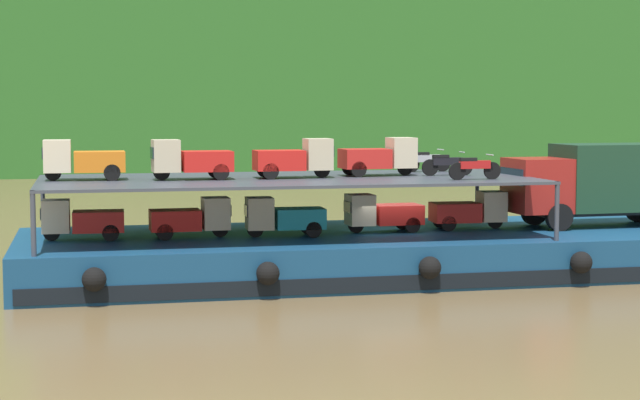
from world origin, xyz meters
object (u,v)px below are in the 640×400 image
object	(u,v)px
mini_truck_lower_mid	(283,217)
mini_truck_upper_stern	(83,160)
mini_truck_lower_bow	(470,210)
mini_truck_lower_aft	(191,218)
mini_truck_lower_fore	(382,213)
mini_truck_upper_mid	(190,160)
motorcycle_upper_stbd	(427,161)
mini_truck_lower_stern	(81,220)
mini_truck_upper_fore	(295,158)
cargo_barge	(391,252)
motorcycle_upper_centre	(447,164)
motorcycle_upper_port	(474,167)
covered_lorry	(601,181)
mini_truck_upper_bow	(380,157)

from	to	relation	value
mini_truck_lower_mid	mini_truck_upper_stern	distance (m)	7.12
mini_truck_lower_bow	mini_truck_lower_aft	bearing A→B (deg)	-177.91
mini_truck_lower_fore	mini_truck_upper_mid	world-z (taller)	mini_truck_upper_mid
mini_truck_lower_aft	mini_truck_upper_mid	distance (m)	2.00
motorcycle_upper_stbd	mini_truck_lower_stern	bearing A→B (deg)	-170.16
mini_truck_upper_fore	motorcycle_upper_stbd	distance (m)	6.11
cargo_barge	mini_truck_lower_aft	distance (m)	7.35
mini_truck_lower_fore	cargo_barge	bearing A→B (deg)	-3.01
mini_truck_lower_fore	motorcycle_upper_centre	bearing A→B (deg)	0.43
mini_truck_upper_fore	motorcycle_upper_stbd	world-z (taller)	mini_truck_upper_fore
mini_truck_upper_stern	motorcycle_upper_centre	bearing A→B (deg)	-1.86
motorcycle_upper_port	mini_truck_upper_stern	bearing A→B (deg)	168.43
mini_truck_lower_stern	mini_truck_lower_mid	distance (m)	6.86
mini_truck_upper_mid	mini_truck_lower_stern	bearing A→B (deg)	177.63
mini_truck_lower_mid	motorcycle_upper_stbd	bearing A→B (deg)	24.66
mini_truck_upper_mid	motorcycle_upper_port	xyz separation A→B (m)	(9.49, -2.12, -0.26)
cargo_barge	mini_truck_lower_mid	xyz separation A→B (m)	(-4.06, -0.52, 1.44)
motorcycle_upper_stbd	mini_truck_lower_mid	bearing A→B (deg)	-155.34
mini_truck_lower_fore	mini_truck_upper_fore	distance (m)	3.79
mini_truck_lower_fore	mini_truck_upper_fore	bearing A→B (deg)	-178.89
mini_truck_lower_aft	mini_truck_lower_bow	xyz separation A→B (m)	(10.26, 0.37, 0.00)
motorcycle_upper_stbd	mini_truck_lower_bow	bearing A→B (deg)	-64.68
covered_lorry	mini_truck_lower_bow	bearing A→B (deg)	177.89
covered_lorry	motorcycle_upper_centre	distance (m)	6.15
covered_lorry	mini_truck_lower_fore	bearing A→B (deg)	-179.93
mini_truck_upper_fore	mini_truck_lower_mid	bearing A→B (deg)	-136.04
motorcycle_upper_stbd	motorcycle_upper_centre	bearing A→B (deg)	-89.83
mini_truck_lower_stern	mini_truck_upper_stern	distance (m)	2.04
mini_truck_lower_mid	motorcycle_upper_centre	distance (m)	6.41
motorcycle_upper_centre	mini_truck_lower_mid	bearing A→B (deg)	-174.81
motorcycle_upper_centre	covered_lorry	bearing A→B (deg)	-0.07
mini_truck_lower_stern	mini_truck_upper_stern	bearing A→B (deg)	79.46
mini_truck_lower_fore	motorcycle_upper_stbd	size ratio (longest dim) A/B	1.46
mini_truck_upper_fore	motorcycle_upper_centre	distance (m)	5.65
mini_truck_upper_mid	mini_truck_upper_bow	world-z (taller)	same
mini_truck_upper_mid	mini_truck_upper_fore	xyz separation A→B (m)	(3.65, 0.06, 0.00)
mini_truck_upper_bow	motorcycle_upper_stbd	world-z (taller)	mini_truck_upper_bow
mini_truck_lower_aft	mini_truck_upper_bow	distance (m)	7.19
mini_truck_lower_aft	motorcycle_upper_centre	bearing A→B (deg)	1.19
cargo_barge	mini_truck_lower_fore	world-z (taller)	mini_truck_lower_fore
mini_truck_lower_mid	mini_truck_upper_fore	size ratio (longest dim) A/B	1.00
cargo_barge	mini_truck_upper_mid	size ratio (longest dim) A/B	9.46
covered_lorry	mini_truck_lower_fore	world-z (taller)	covered_lorry
mini_truck_lower_stern	mini_truck_lower_mid	xyz separation A→B (m)	(6.84, -0.57, 0.00)
mini_truck_upper_stern	motorcycle_upper_port	size ratio (longest dim) A/B	1.44
mini_truck_lower_mid	mini_truck_upper_bow	world-z (taller)	mini_truck_upper_bow
mini_truck_lower_mid	mini_truck_lower_fore	world-z (taller)	same
mini_truck_lower_fore	mini_truck_lower_bow	world-z (taller)	same
mini_truck_lower_bow	motorcycle_upper_port	bearing A→B (deg)	-107.70
motorcycle_upper_port	mini_truck_lower_fore	bearing A→B (deg)	139.45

